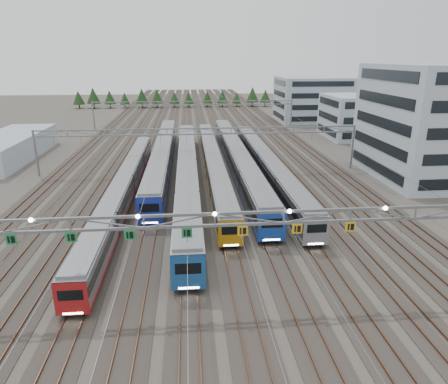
{
  "coord_description": "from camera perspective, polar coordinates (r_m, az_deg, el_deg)",
  "views": [
    {
      "loc": [
        -1.91,
        -29.38,
        19.62
      ],
      "look_at": [
        2.36,
        17.93,
        3.5
      ],
      "focal_mm": 32.0,
      "sensor_mm": 36.0,
      "label": 1
    }
  ],
  "objects": [
    {
      "name": "depot_bldg_south",
      "position": [
        75.73,
        27.68,
        8.79
      ],
      "size": [
        18.0,
        22.0,
        18.55
      ],
      "primitive_type": "cube",
      "color": "#A8BFC9",
      "rests_on": "ground"
    },
    {
      "name": "train_c",
      "position": [
        65.35,
        -5.28,
        3.23
      ],
      "size": [
        3.03,
        66.28,
        3.95
      ],
      "color": "black",
      "rests_on": "ground"
    },
    {
      "name": "ground",
      "position": [
        35.38,
        -1.24,
        -14.94
      ],
      "size": [
        400.0,
        400.0,
        0.0
      ],
      "primitive_type": "plane",
      "color": "#47423A",
      "rests_on": "ground"
    },
    {
      "name": "train_b",
      "position": [
        76.08,
        -8.71,
        5.36
      ],
      "size": [
        3.11,
        58.98,
        4.06
      ],
      "color": "black",
      "rests_on": "ground"
    },
    {
      "name": "gantry_mid",
      "position": [
        70.66,
        -3.55,
        7.92
      ],
      "size": [
        56.36,
        0.36,
        8.0
      ],
      "color": "slate",
      "rests_on": "ground"
    },
    {
      "name": "treeline",
      "position": [
        167.71,
        -4.93,
        13.42
      ],
      "size": [
        93.8,
        5.6,
        7.02
      ],
      "color": "#332114",
      "rests_on": "ground"
    },
    {
      "name": "train_e",
      "position": [
        73.12,
        1.8,
        5.05
      ],
      "size": [
        3.16,
        63.92,
        4.12
      ],
      "color": "black",
      "rests_on": "ground"
    },
    {
      "name": "train_d",
      "position": [
        70.97,
        -1.64,
        4.39
      ],
      "size": [
        2.73,
        61.67,
        3.55
      ],
      "color": "black",
      "rests_on": "ground"
    },
    {
      "name": "gantry_near",
      "position": [
        31.89,
        -1.4,
        -4.41
      ],
      "size": [
        56.36,
        0.61,
        8.08
      ],
      "color": "slate",
      "rests_on": "ground"
    },
    {
      "name": "track_bed",
      "position": [
        130.66,
        -4.35,
        10.72
      ],
      "size": [
        54.0,
        260.0,
        5.42
      ],
      "color": "#2D2823",
      "rests_on": "ground"
    },
    {
      "name": "depot_bldg_mid",
      "position": [
        107.9,
        18.15,
        10.2
      ],
      "size": [
        14.0,
        16.0,
        10.56
      ],
      "primitive_type": "cube",
      "color": "#A8BFC9",
      "rests_on": "ground"
    },
    {
      "name": "west_shed",
      "position": [
        91.77,
        -28.35,
        5.64
      ],
      "size": [
        10.0,
        30.0,
        4.67
      ],
      "primitive_type": "cube",
      "color": "#A8BFC9",
      "rests_on": "ground"
    },
    {
      "name": "train_a",
      "position": [
        59.37,
        -13.97,
        0.87
      ],
      "size": [
        2.63,
        57.48,
        3.42
      ],
      "color": "black",
      "rests_on": "ground"
    },
    {
      "name": "train_f",
      "position": [
        69.24,
        5.98,
        4.0
      ],
      "size": [
        2.87,
        56.84,
        3.74
      ],
      "color": "black",
      "rests_on": "ground"
    },
    {
      "name": "gantry_far",
      "position": [
        115.16,
        -4.27,
        12.1
      ],
      "size": [
        56.36,
        0.36,
        8.0
      ],
      "color": "slate",
      "rests_on": "ground"
    },
    {
      "name": "depot_bldg_north",
      "position": [
        133.98,
        12.58,
        12.82
      ],
      "size": [
        22.0,
        18.0,
        13.59
      ],
      "primitive_type": "cube",
      "color": "#A8BFC9",
      "rests_on": "ground"
    }
  ]
}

